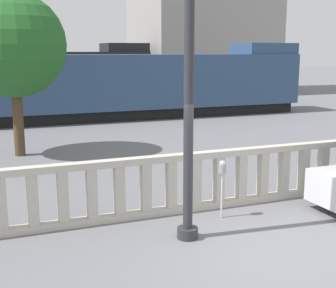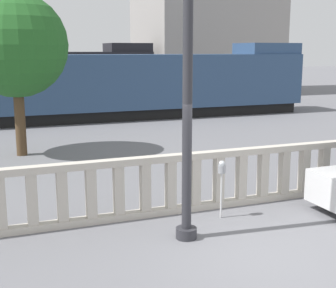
{
  "view_description": "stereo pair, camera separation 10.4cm",
  "coord_description": "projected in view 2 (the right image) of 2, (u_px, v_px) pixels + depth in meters",
  "views": [
    {
      "loc": [
        -4.42,
        -6.19,
        3.42
      ],
      "look_at": [
        -0.52,
        3.64,
        1.3
      ],
      "focal_mm": 50.0,
      "sensor_mm": 36.0,
      "label": 1
    },
    {
      "loc": [
        -4.33,
        -6.22,
        3.42
      ],
      "look_at": [
        -0.52,
        3.64,
        1.3
      ],
      "focal_mm": 50.0,
      "sensor_mm": 36.0,
      "label": 2
    }
  ],
  "objects": [
    {
      "name": "train_far",
      "position": [
        8.0,
        76.0,
        30.89
      ],
      "size": [
        19.79,
        3.01,
        3.94
      ],
      "color": "black",
      "rests_on": "ground"
    },
    {
      "name": "tree_left",
      "position": [
        15.0,
        46.0,
        14.89
      ],
      "size": [
        3.35,
        3.35,
        5.27
      ],
      "color": "#4C3823",
      "rests_on": "ground"
    },
    {
      "name": "balustrade",
      "position": [
        207.0,
        180.0,
        10.18
      ],
      "size": [
        16.16,
        0.24,
        1.28
      ],
      "color": "#BCB5A8",
      "rests_on": "ground"
    },
    {
      "name": "ground_plane",
      "position": [
        274.0,
        257.0,
        7.89
      ],
      "size": [
        160.0,
        160.0,
        0.0
      ],
      "primitive_type": "plane",
      "color": "slate"
    },
    {
      "name": "train_near",
      "position": [
        96.0,
        86.0,
        23.18
      ],
      "size": [
        23.0,
        2.72,
        3.83
      ],
      "color": "black",
      "rests_on": "ground"
    },
    {
      "name": "parking_meter",
      "position": [
        222.0,
        173.0,
        9.55
      ],
      "size": [
        0.16,
        0.16,
        1.22
      ],
      "color": "silver",
      "rests_on": "ground"
    },
    {
      "name": "building_block",
      "position": [
        206.0,
        1.0,
        37.46
      ],
      "size": [
        10.27,
        8.31,
        14.71
      ],
      "color": "gray",
      "rests_on": "ground"
    },
    {
      "name": "lamppost",
      "position": [
        188.0,
        56.0,
        8.03
      ],
      "size": [
        0.39,
        0.39,
        6.3
      ],
      "color": "#2D2D33",
      "rests_on": "ground"
    }
  ]
}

